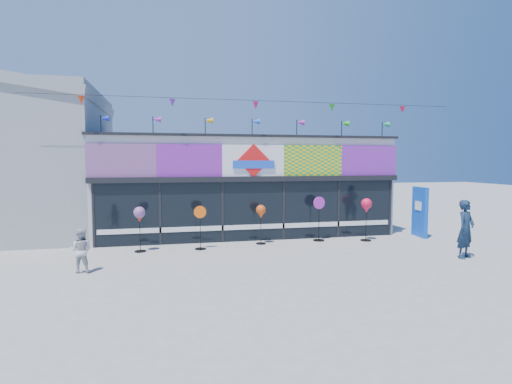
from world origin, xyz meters
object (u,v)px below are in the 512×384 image
object	(u,v)px
adult_man	(466,229)
spinner_1	(200,226)
spinner_3	(319,217)
child	(81,250)
blue_sign	(420,212)
spinner_4	(366,207)
spinner_2	(261,213)
spinner_0	(140,216)

from	to	relation	value
adult_man	spinner_1	bearing A→B (deg)	136.23
spinner_3	adult_man	xyz separation A→B (m)	(3.53, -3.60, 0.02)
spinner_1	child	world-z (taller)	spinner_1
spinner_3	child	bearing A→B (deg)	-160.87
blue_sign	spinner_4	xyz separation A→B (m)	(-2.55, -0.34, 0.30)
blue_sign	spinner_3	distance (m)	4.34
spinner_1	spinner_2	size ratio (longest dim) A/B	1.04
blue_sign	spinner_2	size ratio (longest dim) A/B	1.39
spinner_2	child	world-z (taller)	spinner_2
blue_sign	adult_man	distance (m)	3.65
spinner_1	adult_man	distance (m)	8.68
spinner_2	adult_man	bearing A→B (deg)	-30.80
spinner_0	child	size ratio (longest dim) A/B	1.25
spinner_3	child	world-z (taller)	spinner_3
adult_man	spinner_0	bearing A→B (deg)	139.87
spinner_0	child	world-z (taller)	spinner_0
spinner_1	spinner_3	xyz separation A→B (m)	(4.60, 0.55, 0.10)
spinner_4	spinner_2	bearing A→B (deg)	176.21
spinner_1	spinner_3	size ratio (longest dim) A/B	0.89
spinner_2	spinner_3	size ratio (longest dim) A/B	0.85
spinner_1	spinner_4	xyz separation A→B (m)	(6.38, 0.16, 0.52)
spinner_1	spinner_2	bearing A→B (deg)	10.81
spinner_1	adult_man	xyz separation A→B (m)	(8.13, -3.06, 0.12)
spinner_3	spinner_4	size ratio (longest dim) A/B	1.04
spinner_2	spinner_4	world-z (taller)	spinner_4
child	spinner_4	bearing A→B (deg)	-156.12
spinner_0	child	bearing A→B (deg)	-121.57
spinner_2	adult_man	xyz separation A→B (m)	(5.86, -3.49, -0.24)
spinner_2	spinner_3	bearing A→B (deg)	2.78
spinner_4	spinner_1	bearing A→B (deg)	-178.55
spinner_4	adult_man	bearing A→B (deg)	-61.53
spinner_3	adult_man	distance (m)	5.05
spinner_0	spinner_4	xyz separation A→B (m)	(8.41, 0.12, 0.09)
spinner_4	child	size ratio (longest dim) A/B	1.34
blue_sign	spinner_0	distance (m)	10.98
blue_sign	spinner_2	distance (m)	6.66
adult_man	spinner_2	bearing A→B (deg)	126.05
spinner_2	spinner_4	size ratio (longest dim) A/B	0.89
spinner_3	adult_man	bearing A→B (deg)	-45.59
spinner_1	adult_man	world-z (taller)	adult_man
blue_sign	spinner_4	world-z (taller)	blue_sign
spinner_0	spinner_4	distance (m)	8.42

